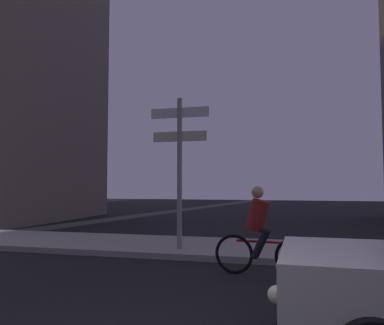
# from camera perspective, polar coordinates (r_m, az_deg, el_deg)

# --- Properties ---
(sidewalk_kerb) EXTENTS (40.00, 2.80, 0.14)m
(sidewalk_kerb) POSITION_cam_1_polar(r_m,az_deg,el_deg) (9.55, 5.98, -12.83)
(sidewalk_kerb) COLOR #9E9991
(sidewalk_kerb) RESTS_ON ground_plane
(signpost) EXTENTS (1.44, 0.12, 3.58)m
(signpost) POSITION_cam_1_polar(r_m,az_deg,el_deg) (9.00, -1.89, 0.54)
(signpost) COLOR gray
(signpost) RESTS_ON sidewalk_kerb
(cyclist) EXTENTS (1.82, 0.37, 1.61)m
(cyclist) POSITION_cam_1_polar(r_m,az_deg,el_deg) (7.03, 10.35, -10.59)
(cyclist) COLOR black
(cyclist) RESTS_ON ground_plane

